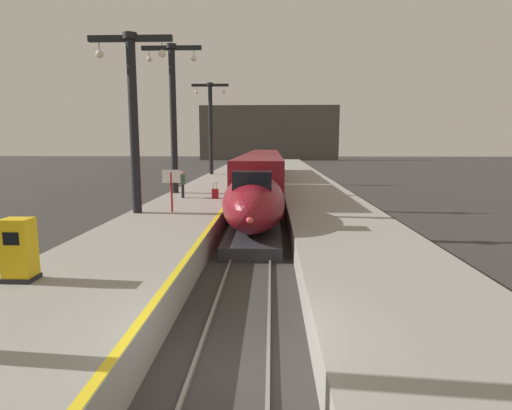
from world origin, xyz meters
TOP-DOWN VIEW (x-y plane):
  - ground_plane at (0.00, 0.00)m, footprint 260.00×260.00m
  - platform_left at (-4.05, 24.75)m, footprint 4.80×110.00m
  - platform_right at (4.05, 24.75)m, footprint 4.80×110.00m
  - platform_left_safety_stripe at (-1.77, 24.75)m, footprint 0.20×107.80m
  - rail_main_left at (-0.75, 27.50)m, footprint 0.08×110.00m
  - rail_main_right at (0.75, 27.50)m, footprint 0.08×110.00m
  - highspeed_train_main at (0.00, 26.33)m, footprint 2.92×38.53m
  - station_column_mid at (-5.90, 12.75)m, footprint 4.00×0.68m
  - station_column_far at (-5.90, 21.02)m, footprint 4.00×0.68m
  - station_column_distant at (-5.90, 38.41)m, footprint 4.00×0.68m
  - passenger_near_edge at (-4.83, 18.46)m, footprint 0.27×0.57m
  - rolling_suitcase at (-2.74, 18.19)m, footprint 0.40×0.22m
  - ticket_machine_yellow at (-5.55, 2.44)m, footprint 0.76×0.62m
  - departure_info_board at (-4.22, 13.02)m, footprint 0.90×0.10m
  - terminus_back_wall at (0.00, 102.00)m, footprint 36.00×2.00m

SIDE VIEW (x-z plane):
  - ground_plane at x=0.00m, z-range 0.00..0.00m
  - rail_main_left at x=-0.75m, z-range 0.00..0.12m
  - rail_main_right at x=0.75m, z-range 0.00..0.12m
  - platform_left at x=-4.05m, z-range 0.00..1.05m
  - platform_right at x=4.05m, z-range 0.00..1.05m
  - platform_left_safety_stripe at x=-1.77m, z-range 1.05..1.06m
  - rolling_suitcase at x=-2.74m, z-range 0.86..1.85m
  - ticket_machine_yellow at x=-5.55m, z-range 0.99..2.59m
  - highspeed_train_main at x=0.00m, z-range 0.12..3.72m
  - passenger_near_edge at x=-4.83m, z-range 1.19..2.88m
  - departure_info_board at x=-4.22m, z-range 1.50..3.62m
  - station_column_mid at x=-5.90m, z-range 1.96..10.53m
  - station_column_distant at x=-5.90m, z-range 2.00..11.84m
  - station_column_far at x=-5.90m, z-range 2.00..11.93m
  - terminus_back_wall at x=0.00m, z-range 0.00..14.00m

